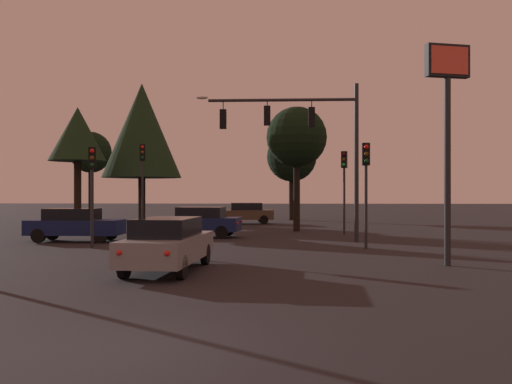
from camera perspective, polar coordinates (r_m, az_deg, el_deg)
ground_plane at (r=32.25m, az=-1.28°, el=-4.07°), size 168.00×168.00×0.00m
traffic_signal_mast_arm at (r=25.48m, az=5.07°, el=6.25°), size 7.52×0.38×7.25m
traffic_light_corner_left at (r=23.14m, az=-16.69°, el=1.58°), size 0.36×0.38×4.09m
traffic_light_corner_right at (r=22.30m, az=11.38°, el=1.89°), size 0.31×0.36×4.23m
traffic_light_median at (r=29.79m, az=9.16°, el=1.70°), size 0.36×0.38×4.48m
traffic_light_far_side at (r=29.93m, az=-11.74°, el=2.16°), size 0.35×0.38×4.85m
car_nearside_lane at (r=15.85m, az=-9.13°, el=-5.29°), size 2.03×4.74×1.52m
car_crossing_left at (r=27.86m, az=-5.96°, el=-3.06°), size 4.39×2.25×1.52m
car_crossing_right at (r=26.49m, az=-18.36°, el=-3.21°), size 4.31×1.71×1.52m
car_far_lane at (r=39.80m, az=-1.18°, el=-2.18°), size 4.36×2.37×1.52m
store_sign_illuminated at (r=17.93m, az=19.31°, el=8.70°), size 1.42×0.59×6.77m
tree_behind_sign at (r=32.12m, az=4.25°, el=5.65°), size 3.53×3.53×7.26m
tree_left_far at (r=35.65m, az=-18.08°, el=5.64°), size 3.51×3.51×7.54m
tree_center_horizon at (r=48.45m, az=-16.84°, el=3.92°), size 3.48×3.48×7.42m
tree_right_cluster at (r=45.06m, az=3.74°, el=3.64°), size 4.08×4.08×7.25m
tree_lot_edge at (r=38.61m, az=-11.80°, el=6.27°), size 5.40×5.40×9.78m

